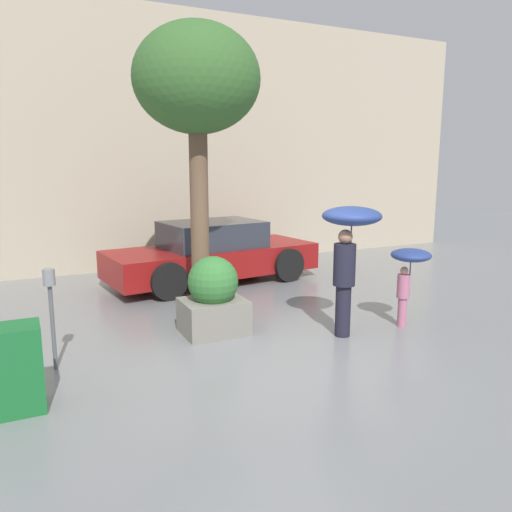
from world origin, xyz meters
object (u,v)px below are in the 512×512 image
person_child (409,265)px  parked_car_near (212,254)px  parking_meter (50,298)px  street_tree (197,85)px  newspaper_box (16,369)px  person_adult (349,238)px  planter_box (213,298)px

person_child → parked_car_near: parked_car_near is taller
person_child → parking_meter: (-5.01, 0.61, -0.07)m
parking_meter → street_tree: bearing=31.7°
newspaper_box → street_tree: bearing=41.0°
person_adult → person_child: (1.05, -0.11, -0.46)m
person_adult → person_child: person_adult is taller
person_adult → parking_meter: (-3.96, 0.50, -0.53)m
planter_box → parking_meter: parking_meter is taller
person_adult → person_child: 1.15m
person_child → street_tree: street_tree is taller
street_tree → person_adult: bearing=-52.1°
newspaper_box → planter_box: bearing=27.5°
person_child → newspaper_box: 5.45m
person_adult → parking_meter: size_ratio=1.50×
person_adult → street_tree: 3.39m
person_child → street_tree: size_ratio=0.26×
parked_car_near → newspaper_box: (-3.78, -4.44, -0.15)m
parked_car_near → person_adult: bearing=-178.7°
parking_meter → newspaper_box: bearing=-112.9°
person_child → street_tree: 4.31m
parking_meter → newspaper_box: parking_meter is taller
person_adult → parking_meter: 4.03m
planter_box → person_adult: (1.74, -0.90, 0.90)m
planter_box → parking_meter: (-2.22, -0.40, 0.36)m
parked_car_near → street_tree: 3.80m
street_tree → parking_meter: 3.98m
person_adult → street_tree: (-1.55, 1.99, 2.26)m
street_tree → parking_meter: street_tree is taller
parked_car_near → parking_meter: (-3.37, -3.47, 0.30)m
person_adult → parked_car_near: bearing=78.8°
planter_box → street_tree: street_tree is taller
parking_meter → newspaper_box: 1.14m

